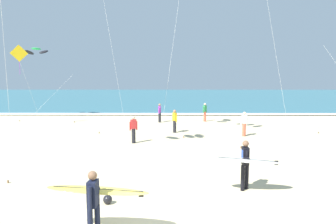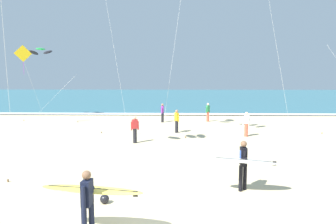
# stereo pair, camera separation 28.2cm
# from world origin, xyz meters

# --- Properties ---
(ground_plane) EXTENTS (160.00, 160.00, 0.00)m
(ground_plane) POSITION_xyz_m (0.00, 0.00, 0.00)
(ground_plane) COLOR beige
(ocean_water) EXTENTS (160.00, 60.00, 0.08)m
(ocean_water) POSITION_xyz_m (0.00, 53.19, 0.04)
(ocean_water) COLOR #336B7A
(ocean_water) RESTS_ON ground
(shoreline_foam) EXTENTS (160.00, 1.53, 0.01)m
(shoreline_foam) POSITION_xyz_m (0.00, 23.49, 0.09)
(shoreline_foam) COLOR white
(shoreline_foam) RESTS_ON ocean_water
(surfer_lead) EXTENTS (2.22, 0.94, 1.71)m
(surfer_lead) POSITION_xyz_m (2.67, 2.18, 1.05)
(surfer_lead) COLOR black
(surfer_lead) RESTS_ON ground
(surfer_trailing) EXTENTS (2.53, 0.96, 1.71)m
(surfer_trailing) POSITION_xyz_m (-1.61, -0.90, 1.05)
(surfer_trailing) COLOR black
(surfer_trailing) RESTS_ON ground
(kite_arc_emerald_distant) EXTENTS (2.45, 3.19, 6.47)m
(kite_arc_emerald_distant) POSITION_xyz_m (-12.14, 21.01, 6.15)
(kite_arc_emerald_distant) COLOR black
(kite_arc_emerald_distant) RESTS_ON ground
(kite_diamond_golden_outer) EXTENTS (3.89, 2.62, 6.22)m
(kite_diamond_golden_outer) POSITION_xyz_m (-11.16, 15.84, 5.40)
(kite_diamond_golden_outer) COLOR yellow
(kite_diamond_golden_outer) RESTS_ON ground
(bystander_red_top) EXTENTS (0.44, 0.32, 1.59)m
(bystander_red_top) POSITION_xyz_m (-1.99, 9.87, 0.81)
(bystander_red_top) COLOR black
(bystander_red_top) RESTS_ON ground
(bystander_green_top) EXTENTS (0.37, 0.39, 1.59)m
(bystander_green_top) POSITION_xyz_m (3.10, 18.77, 0.81)
(bystander_green_top) COLOR #D8593F
(bystander_green_top) RESTS_ON ground
(bystander_white_top) EXTENTS (0.50, 0.22, 1.59)m
(bystander_white_top) POSITION_xyz_m (4.90, 12.04, 0.81)
(bystander_white_top) COLOR #D8593F
(bystander_white_top) RESTS_ON ground
(bystander_yellow_top) EXTENTS (0.33, 0.43, 1.59)m
(bystander_yellow_top) POSITION_xyz_m (0.43, 13.31, 0.81)
(bystander_yellow_top) COLOR black
(bystander_yellow_top) RESTS_ON ground
(bystander_purple_top) EXTENTS (0.23, 0.50, 1.59)m
(bystander_purple_top) POSITION_xyz_m (-0.77, 18.19, 0.81)
(bystander_purple_top) COLOR black
(bystander_purple_top) RESTS_ON ground
(beach_ball) EXTENTS (0.28, 0.28, 0.28)m
(beach_ball) POSITION_xyz_m (-1.75, 1.13, 0.14)
(beach_ball) COLOR black
(beach_ball) RESTS_ON ground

